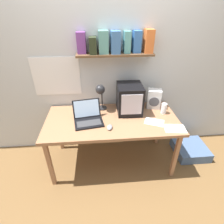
# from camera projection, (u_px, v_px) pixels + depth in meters

# --- Properties ---
(ground_plane) EXTENTS (12.00, 12.00, 0.00)m
(ground_plane) POSITION_uv_depth(u_px,v_px,m) (112.00, 160.00, 2.53)
(ground_plane) COLOR brown
(back_wall) EXTENTS (5.60, 0.24, 2.60)m
(back_wall) POSITION_uv_depth(u_px,v_px,m) (109.00, 61.00, 2.22)
(back_wall) COLOR silver
(back_wall) RESTS_ON ground_plane
(corner_desk) EXTENTS (1.63, 0.77, 0.72)m
(corner_desk) POSITION_uv_depth(u_px,v_px,m) (112.00, 123.00, 2.19)
(corner_desk) COLOR #A16E4B
(corner_desk) RESTS_ON ground_plane
(crt_monitor) EXTENTS (0.31, 0.36, 0.37)m
(crt_monitor) POSITION_uv_depth(u_px,v_px,m) (129.00, 99.00, 2.22)
(crt_monitor) COLOR black
(crt_monitor) RESTS_ON corner_desk
(laptop) EXTENTS (0.37, 0.35, 0.23)m
(laptop) POSITION_uv_depth(u_px,v_px,m) (88.00, 117.00, 2.09)
(laptop) COLOR black
(laptop) RESTS_ON corner_desk
(desk_lamp) EXTENTS (0.14, 0.19, 0.37)m
(desk_lamp) POSITION_uv_depth(u_px,v_px,m) (101.00, 92.00, 2.18)
(desk_lamp) COLOR #232326
(desk_lamp) RESTS_ON corner_desk
(juice_glass) EXTENTS (0.07, 0.07, 0.14)m
(juice_glass) POSITION_uv_depth(u_px,v_px,m) (164.00, 109.00, 2.24)
(juice_glass) COLOR white
(juice_glass) RESTS_ON corner_desk
(space_heater) EXTENTS (0.20, 0.17, 0.26)m
(space_heater) POSITION_uv_depth(u_px,v_px,m) (154.00, 99.00, 2.33)
(space_heater) COLOR white
(space_heater) RESTS_ON corner_desk
(computer_mouse) EXTENTS (0.08, 0.11, 0.03)m
(computer_mouse) POSITION_uv_depth(u_px,v_px,m) (110.00, 127.00, 1.98)
(computer_mouse) COLOR gray
(computer_mouse) RESTS_ON corner_desk
(loose_paper_near_monitor) EXTENTS (0.26, 0.19, 0.00)m
(loose_paper_near_monitor) POSITION_uv_depth(u_px,v_px,m) (175.00, 129.00, 1.98)
(loose_paper_near_monitor) COLOR white
(loose_paper_near_monitor) RESTS_ON corner_desk
(loose_paper_near_laptop) EXTENTS (0.27, 0.23, 0.00)m
(loose_paper_near_laptop) POSITION_uv_depth(u_px,v_px,m) (154.00, 122.00, 2.10)
(loose_paper_near_laptop) COLOR white
(loose_paper_near_laptop) RESTS_ON corner_desk
(floor_cushion) EXTENTS (0.45, 0.45, 0.14)m
(floor_cushion) POSITION_uv_depth(u_px,v_px,m) (190.00, 149.00, 2.62)
(floor_cushion) COLOR slate
(floor_cushion) RESTS_ON ground_plane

